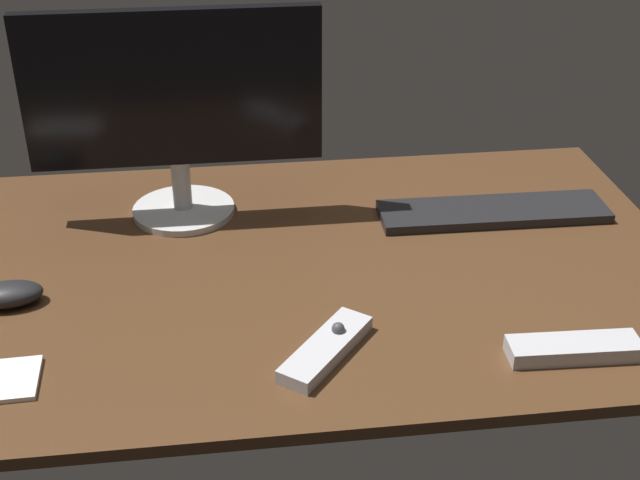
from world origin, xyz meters
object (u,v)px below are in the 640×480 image
object	(u,v)px
keyboard	(493,212)
media_remote	(326,348)
tv_remote	(574,349)
monitor	(174,105)
computer_mouse	(8,294)

from	to	relation	value
keyboard	media_remote	bearing A→B (deg)	-132.70
media_remote	tv_remote	bearing A→B (deg)	-59.06
monitor	tv_remote	bearing A→B (deg)	-42.61
computer_mouse	media_remote	size ratio (longest dim) A/B	0.62
computer_mouse	media_remote	bearing A→B (deg)	-27.33
monitor	keyboard	size ratio (longest dim) A/B	1.22
keyboard	tv_remote	bearing A→B (deg)	-90.94
computer_mouse	monitor	bearing A→B (deg)	40.22
monitor	tv_remote	size ratio (longest dim) A/B	2.73
media_remote	keyboard	bearing A→B (deg)	-5.04
media_remote	tv_remote	distance (cm)	35.81
media_remote	tv_remote	size ratio (longest dim) A/B	0.92
monitor	tv_remote	xyz separation A→B (cm)	(56.58, -51.94, -20.50)
keyboard	computer_mouse	bearing A→B (deg)	-166.29
tv_remote	computer_mouse	bearing A→B (deg)	166.30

